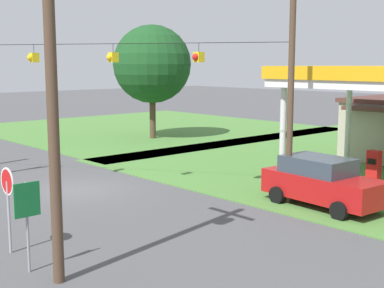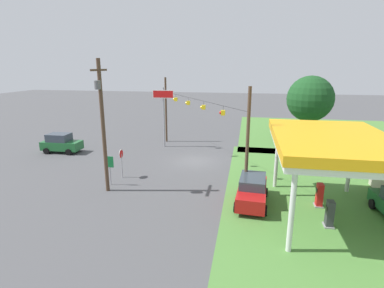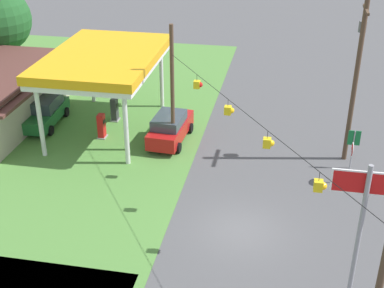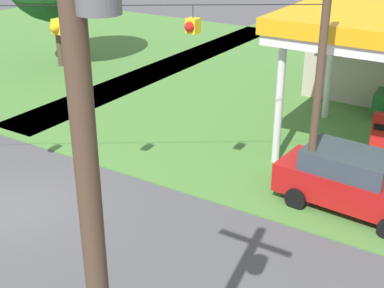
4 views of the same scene
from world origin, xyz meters
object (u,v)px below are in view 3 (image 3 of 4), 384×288
at_px(stop_sign_overhead, 362,214).
at_px(car_at_pumps_front, 170,127).
at_px(gas_station_canopy, 104,61).
at_px(route_sign, 354,142).
at_px(fuel_pump_far, 115,110).
at_px(utility_pole_main, 357,73).
at_px(stop_sign_roadside, 352,154).
at_px(car_at_pumps_rear, 45,111).
at_px(fuel_pump_near, 102,127).

bearing_deg(stop_sign_overhead, car_at_pumps_front, 36.54).
bearing_deg(gas_station_canopy, route_sign, -98.60).
relative_size(gas_station_canopy, fuel_pump_far, 6.08).
relative_size(stop_sign_overhead, utility_pole_main, 0.71).
distance_m(stop_sign_roadside, stop_sign_overhead, 10.92).
height_order(stop_sign_roadside, utility_pole_main, utility_pole_main).
bearing_deg(route_sign, car_at_pumps_rear, 83.51).
bearing_deg(utility_pole_main, fuel_pump_far, 80.42).
relative_size(stop_sign_overhead, route_sign, 2.89).
bearing_deg(fuel_pump_near, gas_station_canopy, 0.07).
bearing_deg(car_at_pumps_front, gas_station_canopy, 81.37).
relative_size(route_sign, utility_pole_main, 0.25).
xyz_separation_m(car_at_pumps_rear, stop_sign_roadside, (-4.03, -19.80, 0.84)).
bearing_deg(fuel_pump_near, car_at_pumps_front, -85.49).
relative_size(fuel_pump_far, stop_sign_roadside, 0.66).
bearing_deg(utility_pole_main, route_sign, -166.82).
xyz_separation_m(fuel_pump_near, stop_sign_overhead, (-13.20, -14.51, 4.13)).
relative_size(fuel_pump_far, route_sign, 0.69).
distance_m(gas_station_canopy, route_sign, 16.04).
height_order(fuel_pump_near, stop_sign_roadside, stop_sign_roadside).
height_order(stop_sign_roadside, stop_sign_overhead, stop_sign_overhead).
xyz_separation_m(fuel_pump_near, fuel_pump_far, (2.69, 0.00, 0.00)).
xyz_separation_m(fuel_pump_far, route_sign, (-3.70, -15.56, 0.93)).
distance_m(stop_sign_overhead, route_sign, 12.65).
xyz_separation_m(stop_sign_overhead, route_sign, (12.19, -1.05, -3.21)).
distance_m(fuel_pump_near, route_sign, 15.62).
xyz_separation_m(fuel_pump_far, car_at_pumps_rear, (-1.42, 4.48, 0.19)).
distance_m(fuel_pump_near, stop_sign_roadside, 15.60).
distance_m(gas_station_canopy, stop_sign_roadside, 16.14).
height_order(car_at_pumps_front, stop_sign_overhead, stop_sign_overhead).
xyz_separation_m(car_at_pumps_front, utility_pole_main, (-0.24, -10.84, 4.50)).
height_order(car_at_pumps_rear, utility_pole_main, utility_pole_main).
height_order(gas_station_canopy, stop_sign_overhead, stop_sign_overhead).
xyz_separation_m(car_at_pumps_front, stop_sign_overhead, (-13.55, -10.05, 3.94)).
height_order(car_at_pumps_rear, stop_sign_overhead, stop_sign_overhead).
height_order(car_at_pumps_front, route_sign, route_sign).
height_order(fuel_pump_far, route_sign, route_sign).
bearing_deg(car_at_pumps_rear, utility_pole_main, 83.36).
relative_size(gas_station_canopy, stop_sign_overhead, 1.45).
bearing_deg(fuel_pump_far, fuel_pump_near, 180.00).
bearing_deg(utility_pole_main, stop_sign_roadside, -179.66).
bearing_deg(stop_sign_roadside, fuel_pump_far, -109.60).
relative_size(fuel_pump_near, route_sign, 0.69).
bearing_deg(stop_sign_overhead, car_at_pumps_rear, 52.68).
distance_m(car_at_pumps_rear, stop_sign_roadside, 20.22).
bearing_deg(fuel_pump_far, gas_station_canopy, 179.93).
bearing_deg(gas_station_canopy, fuel_pump_far, -0.07).
bearing_deg(car_at_pumps_rear, stop_sign_roadside, 75.20).
xyz_separation_m(car_at_pumps_rear, route_sign, (-2.28, -20.04, 0.74)).
relative_size(gas_station_canopy, route_sign, 4.18).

